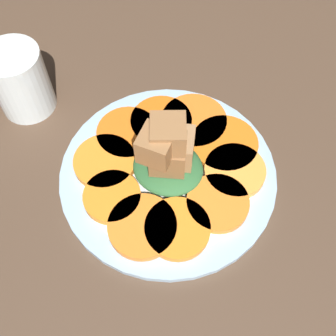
% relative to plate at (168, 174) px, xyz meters
% --- Properties ---
extents(table_slab, '(1.20, 1.20, 0.02)m').
position_rel_plate_xyz_m(table_slab, '(0.00, 0.00, -0.02)').
color(table_slab, '#4C3828').
rests_on(table_slab, ground).
extents(plate, '(0.29, 0.29, 0.01)m').
position_rel_plate_xyz_m(plate, '(0.00, 0.00, 0.00)').
color(plate, '#99B7D1').
rests_on(plate, table_slab).
extents(carrot_slice_0, '(0.09, 0.09, 0.01)m').
position_rel_plate_xyz_m(carrot_slice_0, '(0.04, -0.07, 0.01)').
color(carrot_slice_0, orange).
rests_on(carrot_slice_0, plate).
extents(carrot_slice_1, '(0.09, 0.09, 0.01)m').
position_rel_plate_xyz_m(carrot_slice_1, '(0.07, -0.03, 0.01)').
color(carrot_slice_1, orange).
rests_on(carrot_slice_1, plate).
extents(carrot_slice_2, '(0.08, 0.08, 0.01)m').
position_rel_plate_xyz_m(carrot_slice_2, '(0.08, 0.02, 0.01)').
color(carrot_slice_2, orange).
rests_on(carrot_slice_2, plate).
extents(carrot_slice_3, '(0.07, 0.07, 0.01)m').
position_rel_plate_xyz_m(carrot_slice_3, '(0.05, 0.06, 0.01)').
color(carrot_slice_3, orange).
rests_on(carrot_slice_3, plate).
extents(carrot_slice_4, '(0.08, 0.08, 0.01)m').
position_rel_plate_xyz_m(carrot_slice_4, '(-0.00, 0.09, 0.01)').
color(carrot_slice_4, orange).
rests_on(carrot_slice_4, plate).
extents(carrot_slice_5, '(0.08, 0.08, 0.01)m').
position_rel_plate_xyz_m(carrot_slice_5, '(-0.04, 0.07, 0.01)').
color(carrot_slice_5, orange).
rests_on(carrot_slice_5, plate).
extents(carrot_slice_6, '(0.08, 0.08, 0.01)m').
position_rel_plate_xyz_m(carrot_slice_6, '(-0.08, 0.02, 0.01)').
color(carrot_slice_6, orange).
rests_on(carrot_slice_6, plate).
extents(carrot_slice_7, '(0.08, 0.08, 0.01)m').
position_rel_plate_xyz_m(carrot_slice_7, '(-0.08, -0.03, 0.01)').
color(carrot_slice_7, '#F99539').
rests_on(carrot_slice_7, plate).
extents(carrot_slice_8, '(0.09, 0.09, 0.01)m').
position_rel_plate_xyz_m(carrot_slice_8, '(-0.06, -0.07, 0.01)').
color(carrot_slice_8, orange).
rests_on(carrot_slice_8, plate).
extents(carrot_slice_9, '(0.09, 0.09, 0.01)m').
position_rel_plate_xyz_m(carrot_slice_9, '(-0.01, -0.09, 0.01)').
color(carrot_slice_9, orange).
rests_on(carrot_slice_9, plate).
extents(center_pile, '(0.09, 0.08, 0.10)m').
position_rel_plate_xyz_m(center_pile, '(0.00, -0.00, 0.05)').
color(center_pile, '#2D6033').
rests_on(center_pile, plate).
extents(fork, '(0.17, 0.08, 0.00)m').
position_rel_plate_xyz_m(fork, '(-0.02, -0.06, 0.01)').
color(fork, silver).
rests_on(fork, plate).
extents(water_glass, '(0.08, 0.08, 0.10)m').
position_rel_plate_xyz_m(water_glass, '(0.24, -0.04, 0.04)').
color(water_glass, silver).
rests_on(water_glass, table_slab).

